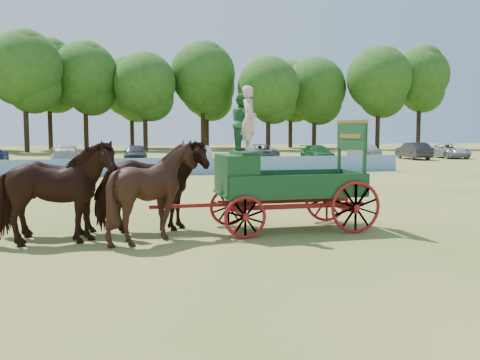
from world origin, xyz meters
TOP-DOWN VIEW (x-y plane):
  - ground at (0.00, 0.00)m, footprint 160.00×160.00m
  - horse_lead_left at (-8.01, -0.94)m, footprint 3.03×1.58m
  - horse_lead_right at (-8.01, 0.16)m, footprint 3.00×1.51m
  - horse_wheel_left at (-5.61, -0.94)m, footprint 2.44×2.22m
  - horse_wheel_right at (-5.61, 0.16)m, footprint 3.00×1.51m
  - farm_dray at (-2.66, -0.37)m, footprint 6.00×2.00m
  - sponsor_banner at (-1.00, 18.00)m, footprint 26.00×0.08m
  - parked_cars at (0.43, 29.69)m, footprint 53.56×7.51m
  - treeline at (-6.88, 59.47)m, footprint 88.81×23.09m

SIDE VIEW (x-z plane):
  - ground at x=0.00m, z-range 0.00..0.00m
  - sponsor_banner at x=-1.00m, z-range 0.00..1.05m
  - parked_cars at x=0.43m, z-range -0.06..1.57m
  - horse_lead_left at x=-8.01m, z-range 0.00..2.47m
  - horse_lead_right at x=-8.01m, z-range 0.00..2.47m
  - horse_wheel_right at x=-5.61m, z-range 0.00..2.47m
  - horse_wheel_left at x=-5.61m, z-range 0.00..2.48m
  - farm_dray at x=-2.66m, z-range -0.26..3.59m
  - treeline at x=-6.88m, z-range 1.64..17.13m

